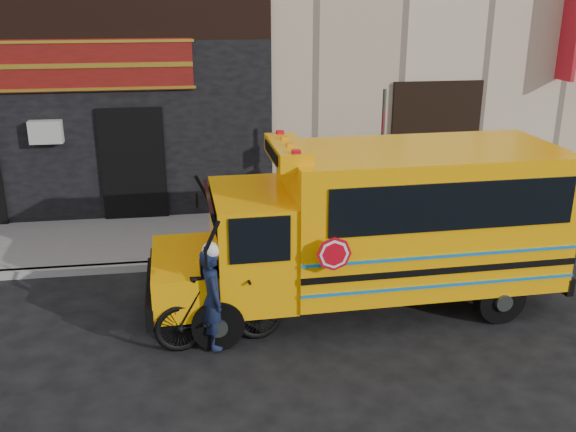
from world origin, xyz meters
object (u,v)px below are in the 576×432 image
Objects in this scene: bicycle at (220,310)px; cyclist at (213,301)px; sign_pole at (381,162)px; school_bus at (381,222)px.

bicycle is 0.23m from cyclist.
bicycle is 1.26× the size of cyclist.
school_bus is at bearing -106.44° from sign_pole.
school_bus is 2.10× the size of sign_pole.
bicycle is (-3.56, -3.69, -1.22)m from sign_pole.
bicycle is at bearing -160.22° from school_bus.
school_bus is at bearing -76.84° from cyclist.
cyclist is (-0.10, -0.07, 0.19)m from bicycle.
school_bus is 3.07m from bicycle.
sign_pole is at bearing -51.42° from cyclist.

